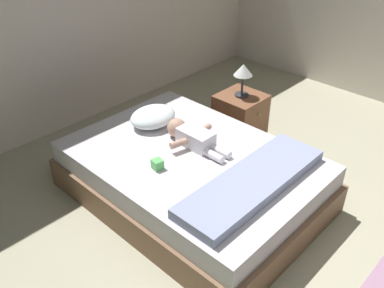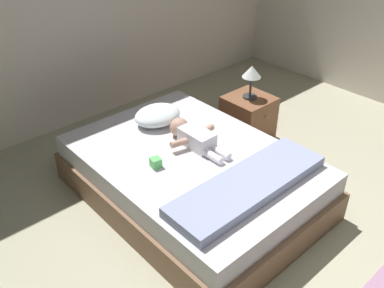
{
  "view_description": "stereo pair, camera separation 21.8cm",
  "coord_description": "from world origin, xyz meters",
  "px_view_note": "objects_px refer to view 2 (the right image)",
  "views": [
    {
      "loc": [
        -2.05,
        -0.86,
        2.36
      ],
      "look_at": [
        -0.01,
        1.08,
        0.55
      ],
      "focal_mm": 38.93,
      "sensor_mm": 36.0,
      "label": 1
    },
    {
      "loc": [
        -1.89,
        -1.01,
        2.36
      ],
      "look_at": [
        -0.01,
        1.08,
        0.55
      ],
      "focal_mm": 38.93,
      "sensor_mm": 36.0,
      "label": 2
    }
  ],
  "objects_px": {
    "baby": "(193,136)",
    "toy_block": "(156,163)",
    "lamp": "(252,74)",
    "bed": "(192,177)",
    "nightstand": "(248,117)",
    "pillow": "(158,115)",
    "toothbrush": "(200,129)"
  },
  "relations": [
    {
      "from": "baby",
      "to": "toy_block",
      "type": "relative_size",
      "value": 7.15
    },
    {
      "from": "lamp",
      "to": "bed",
      "type": "bearing_deg",
      "value": -162.33
    },
    {
      "from": "bed",
      "to": "lamp",
      "type": "bearing_deg",
      "value": 17.67
    },
    {
      "from": "nightstand",
      "to": "lamp",
      "type": "xyz_separation_m",
      "value": [
        -0.0,
        0.0,
        0.49
      ]
    },
    {
      "from": "pillow",
      "to": "toy_block",
      "type": "bearing_deg",
      "value": -129.24
    },
    {
      "from": "nightstand",
      "to": "pillow",
      "type": "bearing_deg",
      "value": 166.17
    },
    {
      "from": "baby",
      "to": "toothbrush",
      "type": "bearing_deg",
      "value": 32.26
    },
    {
      "from": "baby",
      "to": "pillow",
      "type": "bearing_deg",
      "value": 90.1
    },
    {
      "from": "nightstand",
      "to": "lamp",
      "type": "height_order",
      "value": "lamp"
    },
    {
      "from": "lamp",
      "to": "nightstand",
      "type": "bearing_deg",
      "value": -90.0
    },
    {
      "from": "pillow",
      "to": "baby",
      "type": "bearing_deg",
      "value": -89.9
    },
    {
      "from": "toothbrush",
      "to": "toy_block",
      "type": "xyz_separation_m",
      "value": [
        -0.64,
        -0.18,
        0.03
      ]
    },
    {
      "from": "nightstand",
      "to": "toy_block",
      "type": "height_order",
      "value": "toy_block"
    },
    {
      "from": "baby",
      "to": "lamp",
      "type": "relative_size",
      "value": 1.86
    },
    {
      "from": "baby",
      "to": "toy_block",
      "type": "bearing_deg",
      "value": -172.83
    },
    {
      "from": "pillow",
      "to": "lamp",
      "type": "height_order",
      "value": "lamp"
    },
    {
      "from": "nightstand",
      "to": "toy_block",
      "type": "bearing_deg",
      "value": -168.45
    },
    {
      "from": "baby",
      "to": "nightstand",
      "type": "xyz_separation_m",
      "value": [
        1.0,
        0.24,
        -0.29
      ]
    },
    {
      "from": "pillow",
      "to": "lamp",
      "type": "relative_size",
      "value": 1.29
    },
    {
      "from": "nightstand",
      "to": "bed",
      "type": "bearing_deg",
      "value": -162.33
    },
    {
      "from": "baby",
      "to": "toothbrush",
      "type": "relative_size",
      "value": 4.51
    },
    {
      "from": "nightstand",
      "to": "lamp",
      "type": "bearing_deg",
      "value": 90.0
    },
    {
      "from": "baby",
      "to": "lamp",
      "type": "height_order",
      "value": "lamp"
    },
    {
      "from": "toothbrush",
      "to": "lamp",
      "type": "height_order",
      "value": "lamp"
    },
    {
      "from": "baby",
      "to": "lamp",
      "type": "distance_m",
      "value": 1.04
    },
    {
      "from": "bed",
      "to": "toy_block",
      "type": "relative_size",
      "value": 23.29
    },
    {
      "from": "nightstand",
      "to": "toothbrush",
      "type": "bearing_deg",
      "value": -171.92
    },
    {
      "from": "pillow",
      "to": "toothbrush",
      "type": "xyz_separation_m",
      "value": [
        0.2,
        -0.36,
        -0.07
      ]
    },
    {
      "from": "bed",
      "to": "pillow",
      "type": "relative_size",
      "value": 4.72
    },
    {
      "from": "baby",
      "to": "toothbrush",
      "type": "height_order",
      "value": "baby"
    },
    {
      "from": "bed",
      "to": "toothbrush",
      "type": "bearing_deg",
      "value": 37.52
    },
    {
      "from": "toy_block",
      "to": "lamp",
      "type": "bearing_deg",
      "value": 11.55
    }
  ]
}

